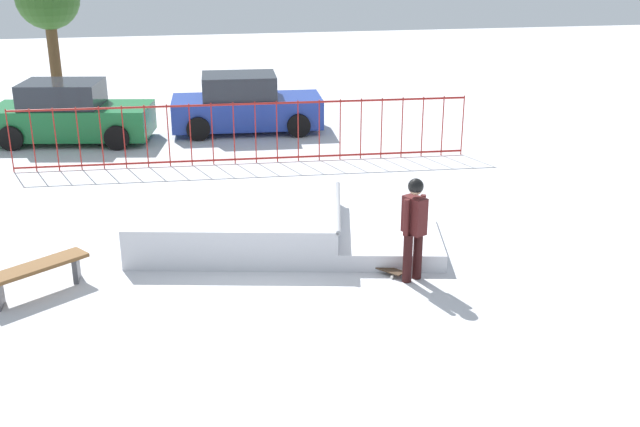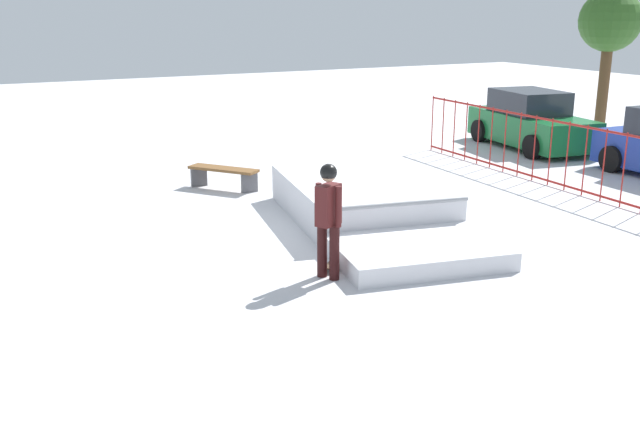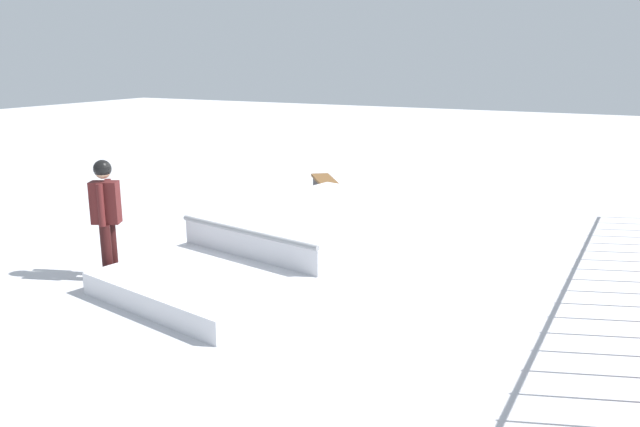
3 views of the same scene
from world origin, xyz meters
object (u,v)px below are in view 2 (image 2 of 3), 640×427
skateboard (338,261)px  skater (328,212)px  park_bench (223,173)px  distant_tree (610,24)px  parked_car_green (531,122)px  skate_ramp (369,206)px

skateboard → skater: bearing=-172.9°
park_bench → distant_tree: size_ratio=0.35×
parked_car_green → skateboard: bearing=-48.4°
skateboard → parked_car_green: (-6.08, 9.57, 0.65)m
skater → park_bench: 5.93m
skate_ramp → park_bench: (-3.70, -1.46, 0.04)m
skater → skateboard: size_ratio=2.31×
skate_ramp → park_bench: bearing=-147.3°
skater → skateboard: bearing=19.5°
parked_car_green → park_bench: bearing=-77.2°
park_bench → distant_tree: (-1.38, 13.02, 2.99)m
skater → distant_tree: distant_tree is taller
skater → distant_tree: size_ratio=0.39×
skateboard → distant_tree: distant_tree is taller
skate_ramp → parked_car_green: 9.03m
skater → park_bench: skater is taller
park_bench → distant_tree: 13.43m
skate_ramp → skateboard: 2.43m
skater → parked_car_green: 11.87m
skateboard → skate_ramp: bearing=8.0°
skate_ramp → distant_tree: (-5.08, 11.56, 3.03)m
skate_ramp → skateboard: skate_ramp is taller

